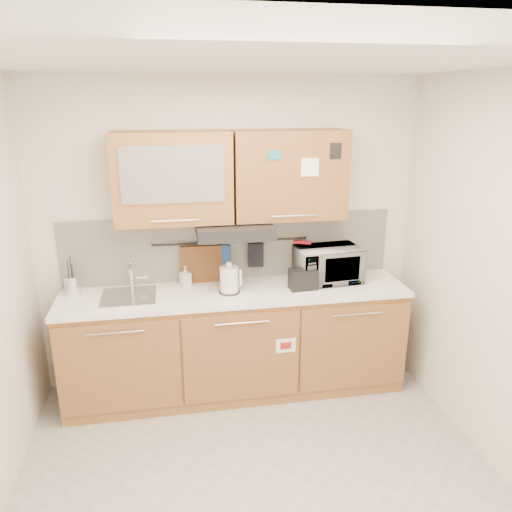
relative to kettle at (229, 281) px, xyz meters
name	(u,v)px	position (x,y,z in m)	size (l,w,h in m)	color
floor	(263,490)	(0.06, -1.15, -1.02)	(3.20, 3.20, 0.00)	#9E9993
ceiling	(265,59)	(0.06, -1.15, 1.58)	(3.20, 3.20, 0.00)	white
wall_back	(230,236)	(0.06, 0.35, 0.28)	(3.20, 3.20, 0.00)	silver
base_cabinet	(236,347)	(0.06, 0.04, -0.62)	(2.80, 0.64, 0.88)	#AB743C
countertop	(236,293)	(0.06, 0.04, -0.12)	(2.82, 0.62, 0.04)	white
backsplash	(230,247)	(0.06, 0.34, 0.18)	(2.80, 0.02, 0.56)	silver
upper_cabinets	(231,176)	(0.05, 0.17, 0.81)	(1.82, 0.37, 0.70)	#AB743C
range_hood	(234,229)	(0.06, 0.10, 0.40)	(0.60, 0.46, 0.10)	black
sink	(129,296)	(-0.79, 0.06, -0.10)	(0.42, 0.40, 0.26)	silver
utensil_rail	(231,242)	(0.06, 0.30, 0.24)	(0.02, 0.02, 1.30)	black
utensil_crock	(72,285)	(-1.23, 0.19, -0.02)	(0.13, 0.13, 0.31)	silver
kettle	(229,281)	(0.00, 0.00, 0.00)	(0.19, 0.17, 0.26)	silver
toaster	(303,279)	(0.60, -0.03, -0.02)	(0.23, 0.14, 0.17)	black
microwave	(328,264)	(0.86, 0.13, 0.04)	(0.53, 0.36, 0.29)	#999999
soap_bottle	(185,276)	(-0.34, 0.22, -0.02)	(0.08, 0.08, 0.17)	#999999
cutting_board	(202,270)	(-0.20, 0.28, 0.00)	(0.35, 0.03, 0.43)	brown
oven_mitt	(223,256)	(-0.01, 0.28, 0.12)	(0.12, 0.03, 0.20)	navy
dark_pouch	(256,255)	(0.27, 0.28, 0.11)	(0.13, 0.04, 0.21)	black
pot_holder	(302,251)	(0.68, 0.28, 0.13)	(0.15, 0.02, 0.18)	red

